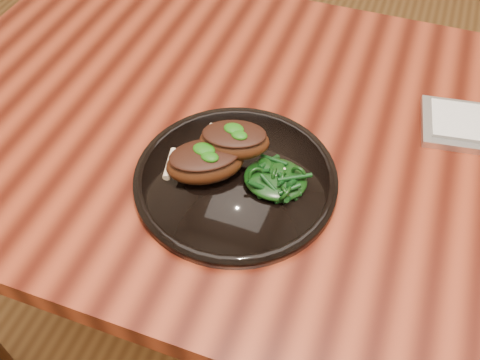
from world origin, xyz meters
name	(u,v)px	position (x,y,z in m)	size (l,w,h in m)	color
desk	(367,186)	(0.00, 0.00, 0.67)	(1.60, 0.80, 0.75)	#390E07
plate	(236,179)	(-0.19, -0.14, 0.76)	(0.30, 0.30, 0.02)	black
lamb_chop_front	(204,162)	(-0.23, -0.15, 0.79)	(0.14, 0.12, 0.05)	#3C1C0B
lamb_chop_back	(234,140)	(-0.20, -0.11, 0.81)	(0.12, 0.09, 0.05)	#3C1C0B
herb_smear	(227,139)	(-0.23, -0.07, 0.77)	(0.08, 0.05, 0.00)	#0B4106
greens_heap	(276,176)	(-0.13, -0.13, 0.78)	(0.09, 0.09, 0.04)	black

